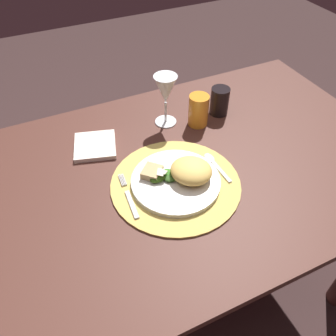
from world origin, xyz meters
name	(u,v)px	position (x,y,z in m)	size (l,w,h in m)	color
ground_plane	(170,289)	(0.00, 0.00, 0.00)	(6.00, 6.00, 0.00)	#362423
dining_table	(170,206)	(0.00, 0.00, 0.58)	(1.43, 0.84, 0.74)	#4B2820
placemat	(176,184)	(-0.01, -0.05, 0.74)	(0.36, 0.36, 0.01)	#CFB357
dinner_plate	(176,181)	(-0.01, -0.05, 0.75)	(0.25, 0.25, 0.01)	silver
pasta_serving	(191,171)	(0.03, -0.06, 0.78)	(0.12, 0.11, 0.05)	#ECC15E
salad_greens	(166,176)	(-0.03, -0.04, 0.76)	(0.09, 0.07, 0.03)	#31571F
bread_piece	(152,172)	(-0.06, -0.01, 0.77)	(0.05, 0.05, 0.02)	tan
fork	(129,197)	(-0.15, -0.05, 0.74)	(0.03, 0.17, 0.00)	silver
spoon	(213,162)	(0.13, -0.03, 0.74)	(0.03, 0.13, 0.01)	silver
napkin	(95,146)	(-0.17, 0.19, 0.74)	(0.13, 0.13, 0.01)	white
wine_glass	(166,91)	(0.09, 0.22, 0.86)	(0.08, 0.08, 0.17)	silver
amber_tumbler	(198,110)	(0.18, 0.17, 0.79)	(0.07, 0.07, 0.11)	orange
dark_tumbler	(220,101)	(0.28, 0.19, 0.78)	(0.06, 0.06, 0.10)	black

